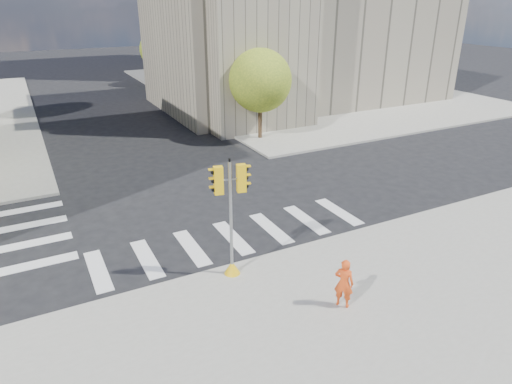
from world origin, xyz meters
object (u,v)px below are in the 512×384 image
lamp_far (180,48)px  traffic_signal (231,228)px  lamp_near (241,65)px  photographer (344,283)px

lamp_far → traffic_signal: (-9.32, -32.60, -2.62)m
lamp_near → traffic_signal: (-9.32, -18.60, -2.62)m
lamp_far → traffic_signal: lamp_far is taller
lamp_near → photographer: size_ratio=4.86×
lamp_far → traffic_signal: bearing=-105.9°
photographer → traffic_signal: bearing=-3.6°
lamp_far → photographer: lamp_far is taller
photographer → lamp_far: bearing=-50.3°
lamp_near → traffic_signal: bearing=-116.6°
lamp_far → traffic_signal: size_ratio=1.89×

